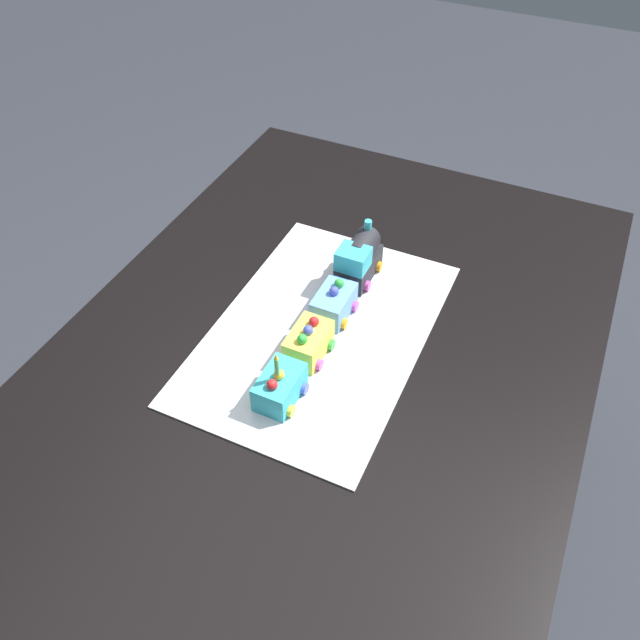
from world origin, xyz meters
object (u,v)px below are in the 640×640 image
object	(u,v)px
cake_locomotive	(359,259)
cake_car_caboose_turquoise	(280,387)
dining_table	(327,377)
birthday_candle	(277,364)
cake_car_flatbed_sky_blue	(334,303)
cake_car_gondola_lemon	(308,342)

from	to	relation	value
cake_locomotive	cake_car_caboose_turquoise	bearing A→B (deg)	-0.00
dining_table	cake_car_caboose_turquoise	bearing A→B (deg)	-6.88
dining_table	cake_car_caboose_turquoise	world-z (taller)	cake_car_caboose_turquoise
cake_car_caboose_turquoise	birthday_candle	distance (m)	0.07
dining_table	cake_car_caboose_turquoise	distance (m)	0.22
dining_table	cake_car_flatbed_sky_blue	distance (m)	0.16
birthday_candle	cake_locomotive	bearing A→B (deg)	180.00
cake_car_flatbed_sky_blue	dining_table	bearing A→B (deg)	14.93
birthday_candle	cake_car_flatbed_sky_blue	bearing A→B (deg)	-180.00
cake_car_gondola_lemon	cake_car_caboose_turquoise	size ratio (longest dim) A/B	1.00
cake_car_flatbed_sky_blue	cake_locomotive	bearing A→B (deg)	180.00
cake_locomotive	cake_car_gondola_lemon	size ratio (longest dim) A/B	1.40
cake_car_caboose_turquoise	cake_locomotive	bearing A→B (deg)	180.00
cake_locomotive	cake_car_flatbed_sky_blue	world-z (taller)	cake_locomotive
dining_table	cake_locomotive	world-z (taller)	cake_locomotive
cake_locomotive	cake_car_flatbed_sky_blue	xyz separation A→B (m)	(0.13, -0.00, -0.02)
dining_table	cake_locomotive	size ratio (longest dim) A/B	10.00
cake_locomotive	cake_car_caboose_turquoise	world-z (taller)	cake_locomotive
cake_car_gondola_lemon	birthday_candle	xyz separation A→B (m)	(0.12, 0.00, 0.07)
cake_car_caboose_turquoise	cake_car_gondola_lemon	bearing A→B (deg)	180.00
cake_car_flatbed_sky_blue	birthday_candle	xyz separation A→B (m)	(0.24, 0.00, 0.07)
cake_locomotive	birthday_candle	world-z (taller)	birthday_candle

